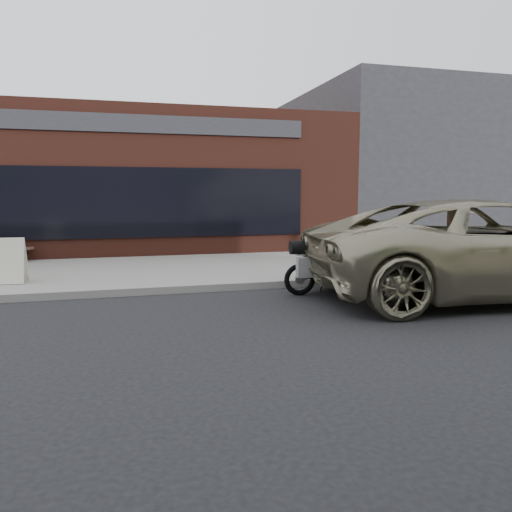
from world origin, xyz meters
TOP-DOWN VIEW (x-y plane):
  - ground at (0.00, 0.00)m, footprint 120.00×120.00m
  - near_sidewalk at (0.00, 7.00)m, footprint 44.00×6.00m
  - storefront at (-2.00, 13.98)m, footprint 14.00×10.07m
  - neighbour_building at (10.00, 14.00)m, footprint 10.00×10.00m
  - motorcycle at (1.44, 3.19)m, footprint 2.03×0.65m
  - minivan at (4.15, 2.15)m, footprint 6.96×3.75m
  - sandwich_sign at (-4.62, 5.33)m, footprint 0.60×0.56m
  - cafe_table at (-5.00, 8.73)m, footprint 0.64×0.64m

SIDE VIEW (x-z plane):
  - ground at x=0.00m, z-range 0.00..0.00m
  - near_sidewalk at x=0.00m, z-range 0.00..0.15m
  - cafe_table at x=-5.00m, z-range 0.30..0.67m
  - motorcycle at x=1.44m, z-range -0.09..1.19m
  - sandwich_sign at x=-4.62m, z-range 0.15..1.07m
  - minivan at x=4.15m, z-range 0.00..1.86m
  - storefront at x=-2.00m, z-range 0.00..4.50m
  - neighbour_building at x=10.00m, z-range 0.00..6.00m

